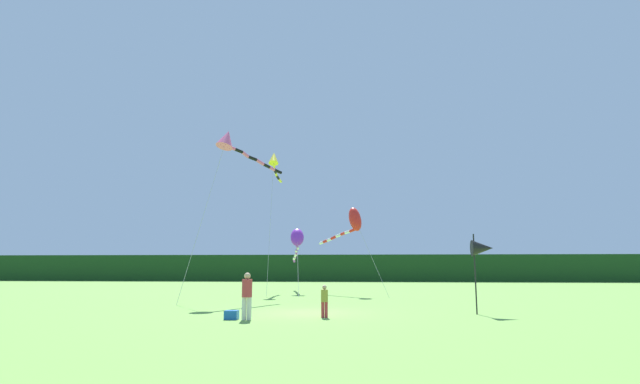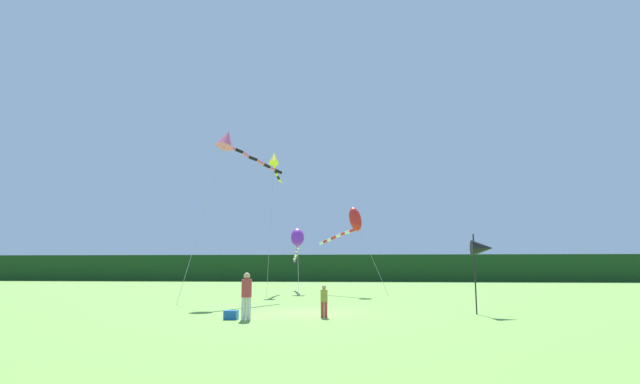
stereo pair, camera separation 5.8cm
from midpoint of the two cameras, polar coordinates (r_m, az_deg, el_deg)
ground_plane at (r=22.04m, az=-1.37°, el=-13.82°), size 120.00×120.00×0.00m
distant_treeline at (r=66.85m, az=3.08°, el=-8.78°), size 108.00×2.84×3.51m
person_adult at (r=19.31m, az=-8.42°, el=-11.54°), size 0.39×0.39×1.77m
person_child at (r=19.98m, az=0.55°, el=-12.32°), size 0.28×0.28×1.27m
cooler_box at (r=19.68m, az=-10.17°, el=-13.84°), size 0.49×0.43×0.34m
banner_flag_pole at (r=22.36m, az=18.32°, el=-6.27°), size 0.90×0.70×3.39m
kite_red at (r=35.36m, az=3.91°, el=-3.40°), size 5.06×5.53×6.32m
kite_yellow at (r=39.36m, az=-5.24°, el=3.54°), size 0.95×8.54×11.10m
kite_purple at (r=37.95m, az=-2.61°, el=-5.60°), size 1.84×10.15×5.01m
kite_rainbow at (r=30.37m, az=-10.20°, el=5.67°), size 4.35×7.03×10.24m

